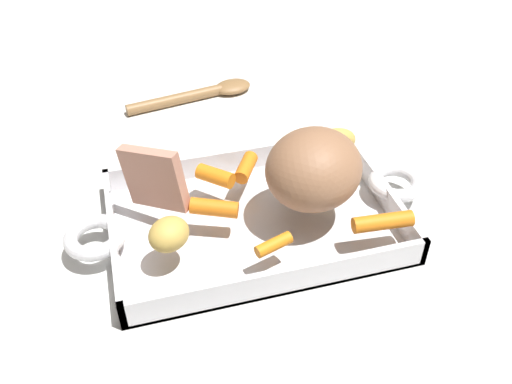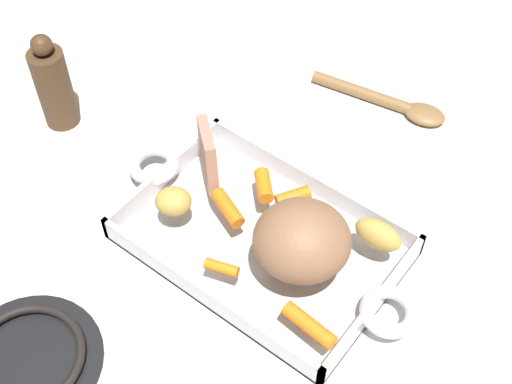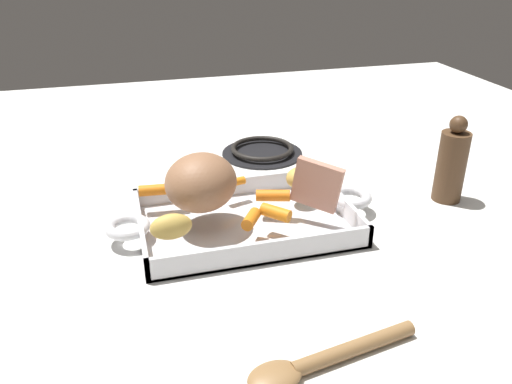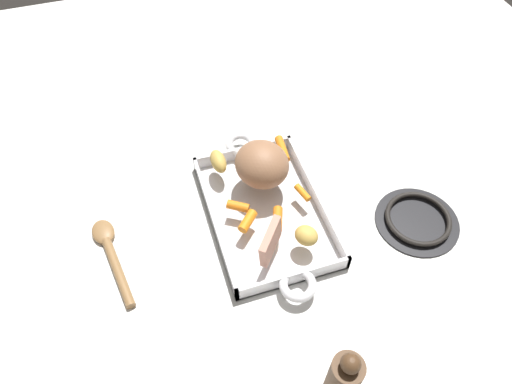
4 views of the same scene
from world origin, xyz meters
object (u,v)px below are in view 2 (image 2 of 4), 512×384
potato_near_roast (173,201)px  serving_spoon (391,103)px  baby_carrot_center_left (228,208)px  baby_carrot_center_right (293,197)px  roast_slice_outer (208,155)px  stove_burner_rear (27,359)px  pepper_mill (54,85)px  baby_carrot_southeast (264,185)px  roasting_dish (262,240)px  baby_carrot_short (309,325)px  baby_carrot_southwest (223,269)px  potato_golden_small (378,235)px  pork_roast (302,241)px

potato_near_roast → serving_spoon: 0.40m
baby_carrot_center_left → baby_carrot_center_right: (-0.06, -0.07, -0.00)m
roast_slice_outer → baby_carrot_center_right: roast_slice_outer is taller
baby_carrot_center_left → stove_burner_rear: 0.31m
roast_slice_outer → pepper_mill: (0.28, 0.03, -0.01)m
baby_carrot_southeast → pepper_mill: size_ratio=0.30×
roasting_dish → baby_carrot_southeast: bearing=-54.5°
baby_carrot_southeast → baby_carrot_short: bearing=141.3°
baby_carrot_short → baby_carrot_southwest: 0.13m
roasting_dish → baby_carrot_southwest: bearing=91.7°
baby_carrot_short → stove_burner_rear: 0.34m
potato_golden_small → serving_spoon: potato_golden_small is taller
baby_carrot_southeast → potato_near_roast: 0.12m
serving_spoon → baby_carrot_short: bearing=-82.4°
potato_golden_small → serving_spoon: size_ratio=0.28×
roast_slice_outer → potato_near_roast: roast_slice_outer is taller
baby_carrot_short → pork_roast: bearing=-48.6°
pork_roast → baby_carrot_southeast: 0.13m
pork_roast → baby_carrot_center_right: 0.11m
roasting_dish → potato_golden_small: (-0.13, -0.07, 0.05)m
baby_carrot_center_left → potato_near_roast: size_ratio=1.18×
pork_roast → potato_golden_small: pork_roast is taller
roasting_dish → serving_spoon: roasting_dish is taller
baby_carrot_center_left → baby_carrot_short: 0.20m
roast_slice_outer → baby_carrot_center_right: (-0.12, -0.03, -0.03)m
baby_carrot_center_right → potato_golden_small: 0.13m
serving_spoon → baby_carrot_center_left: bearing=-108.5°
pork_roast → baby_carrot_southeast: size_ratio=2.45×
roasting_dish → potato_golden_small: size_ratio=7.27×
roast_slice_outer → pepper_mill: bearing=6.1°
baby_carrot_center_left → baby_carrot_southeast: size_ratio=1.17×
baby_carrot_short → pepper_mill: pepper_mill is taller
baby_carrot_short → stove_burner_rear: size_ratio=0.39×
serving_spoon → potato_golden_small: bearing=-73.8°
serving_spoon → baby_carrot_center_right: bearing=-98.9°
baby_carrot_short → potato_near_roast: potato_near_roast is taller
potato_near_roast → baby_carrot_southeast: bearing=-126.6°
roast_slice_outer → baby_carrot_southeast: size_ratio=1.60×
roasting_dish → stove_burner_rear: size_ratio=2.55×
pork_roast → serving_spoon: 0.36m
roast_slice_outer → baby_carrot_center_left: (-0.06, 0.04, -0.03)m
roast_slice_outer → baby_carrot_short: (-0.25, 0.11, -0.03)m
serving_spoon → pepper_mill: pepper_mill is taller
potato_near_roast → serving_spoon: potato_near_roast is taller
roasting_dish → baby_carrot_center_left: baby_carrot_center_left is taller
pork_roast → baby_carrot_center_right: size_ratio=2.59×
baby_carrot_southwest → roast_slice_outer: bearing=-44.0°
pork_roast → stove_burner_rear: 0.36m
baby_carrot_southeast → roasting_dish: bearing=125.5°
potato_near_roast → serving_spoon: bearing=-106.3°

